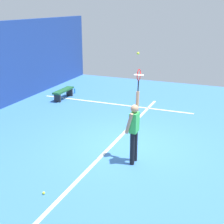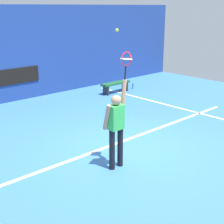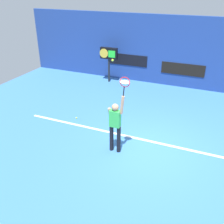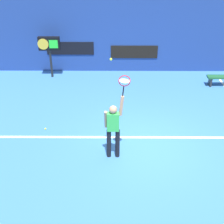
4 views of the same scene
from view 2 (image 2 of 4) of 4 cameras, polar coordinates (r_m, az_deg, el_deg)
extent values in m
plane|color=#3870B2|center=(8.74, 2.79, -6.13)|extent=(18.00, 18.00, 0.00)
cube|color=navy|center=(13.27, -17.00, 9.28)|extent=(18.00, 0.20, 3.56)
cube|color=black|center=(13.29, -16.45, 5.75)|extent=(2.20, 0.03, 0.60)
cube|color=white|center=(9.02, 0.88, -5.32)|extent=(10.00, 0.10, 0.01)
cube|color=white|center=(12.74, 8.61, 1.36)|extent=(0.10, 7.00, 0.01)
cylinder|color=black|center=(7.49, 0.01, -6.44)|extent=(0.13, 0.13, 0.92)
cylinder|color=black|center=(7.65, 1.39, -5.93)|extent=(0.13, 0.13, 0.92)
cube|color=green|center=(7.30, 0.70, -0.90)|extent=(0.34, 0.20, 0.55)
sphere|color=tan|center=(7.19, 0.71, 2.01)|extent=(0.22, 0.22, 0.22)
cylinder|color=tan|center=(7.31, 2.00, 3.22)|extent=(0.14, 0.09, 0.59)
cylinder|color=tan|center=(7.22, -0.89, -0.91)|extent=(0.09, 0.23, 0.58)
cylinder|color=black|center=(7.25, 2.26, 6.64)|extent=(0.06, 0.03, 0.30)
torus|color=red|center=(7.22, 2.44, 8.96)|extent=(0.34, 0.02, 0.34)
cylinder|color=silver|center=(7.22, 2.44, 8.96)|extent=(0.27, 0.27, 0.03)
sphere|color=#CCE033|center=(6.86, 0.85, 13.67)|extent=(0.07, 0.07, 0.07)
cube|color=#1E592D|center=(14.20, 0.62, 4.91)|extent=(1.40, 0.36, 0.08)
cube|color=#262628|center=(13.89, -1.03, 3.66)|extent=(0.08, 0.32, 0.37)
cube|color=#262628|center=(14.63, 2.19, 4.36)|extent=(0.08, 0.32, 0.37)
cylinder|color=#338CD8|center=(15.00, 3.57, 4.41)|extent=(0.07, 0.07, 0.24)
camera|label=1|loc=(3.85, -93.32, 9.71)|focal=50.79mm
camera|label=3|loc=(7.76, 62.74, 19.63)|focal=41.56mm
camera|label=4|loc=(5.76, 80.84, 26.20)|focal=49.70mm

